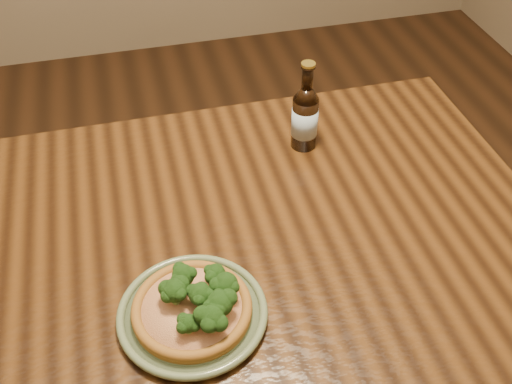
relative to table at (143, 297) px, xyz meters
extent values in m
cube|color=#3F230D|center=(0.00, 0.00, 0.07)|extent=(1.60, 0.90, 0.04)
cylinder|color=#3F230D|center=(0.73, 0.38, -0.30)|extent=(0.07, 0.07, 0.71)
cylinder|color=#5E6C4A|center=(0.08, -0.14, 0.10)|extent=(0.23, 0.23, 0.01)
torus|color=#5E6C4A|center=(0.08, -0.14, 0.11)|extent=(0.25, 0.25, 0.01)
torus|color=#5E6C4A|center=(0.08, -0.14, 0.10)|extent=(0.20, 0.20, 0.01)
cylinder|color=#905C20|center=(0.08, -0.14, 0.11)|extent=(0.20, 0.20, 0.01)
torus|color=#905C20|center=(0.08, -0.14, 0.12)|extent=(0.20, 0.20, 0.02)
cylinder|color=beige|center=(0.08, -0.14, 0.12)|extent=(0.16, 0.16, 0.01)
sphere|color=#2A551A|center=(0.06, -0.12, 0.15)|extent=(0.06, 0.06, 0.04)
sphere|color=#2A551A|center=(0.10, -0.14, 0.15)|extent=(0.05, 0.05, 0.04)
sphere|color=#2A551A|center=(0.14, -0.13, 0.15)|extent=(0.05, 0.05, 0.04)
sphere|color=#2A551A|center=(0.07, -0.18, 0.14)|extent=(0.04, 0.04, 0.03)
sphere|color=#2A551A|center=(0.13, -0.10, 0.15)|extent=(0.05, 0.05, 0.03)
sphere|color=#2A551A|center=(0.12, -0.16, 0.15)|extent=(0.04, 0.04, 0.04)
sphere|color=#2A551A|center=(0.08, -0.09, 0.15)|extent=(0.04, 0.04, 0.04)
sphere|color=#2A551A|center=(0.10, -0.19, 0.15)|extent=(0.06, 0.06, 0.04)
cylinder|color=black|center=(0.40, 0.26, 0.15)|extent=(0.06, 0.06, 0.12)
cone|color=black|center=(0.40, 0.26, 0.23)|extent=(0.06, 0.06, 0.03)
cylinder|color=black|center=(0.40, 0.26, 0.27)|extent=(0.02, 0.02, 0.05)
torus|color=black|center=(0.40, 0.26, 0.29)|extent=(0.03, 0.03, 0.00)
cylinder|color=#A58C33|center=(0.40, 0.26, 0.30)|extent=(0.03, 0.03, 0.01)
cylinder|color=silver|center=(0.40, 0.26, 0.16)|extent=(0.06, 0.06, 0.06)
camera|label=1|loc=(0.04, -0.73, 0.92)|focal=42.00mm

